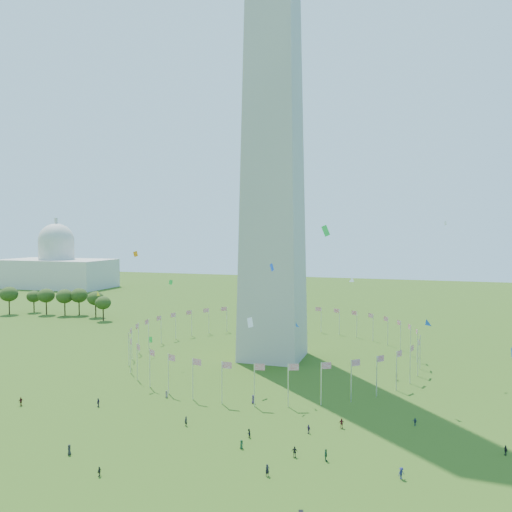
% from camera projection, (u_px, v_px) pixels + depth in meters
% --- Properties ---
extents(ground, '(600.00, 600.00, 0.00)m').
position_uv_depth(ground, '(203.00, 421.00, 95.04)').
color(ground, '#2A4911').
rests_on(ground, ground).
extents(washington_monument, '(16.80, 16.80, 169.00)m').
position_uv_depth(washington_monument, '(273.00, 57.00, 138.42)').
color(washington_monument, '#B4AFA0').
rests_on(washington_monument, ground).
extents(flag_ring, '(80.24, 80.24, 9.00)m').
position_uv_depth(flag_ring, '(273.00, 342.00, 142.46)').
color(flag_ring, silver).
rests_on(flag_ring, ground).
extents(capitol_building, '(70.00, 35.00, 46.00)m').
position_uv_depth(capitol_building, '(57.00, 252.00, 319.28)').
color(capitol_building, beige).
rests_on(capitol_building, ground).
extents(crowd, '(92.86, 63.42, 2.00)m').
position_uv_depth(crowd, '(266.00, 424.00, 91.45)').
color(crowd, '#1B452E').
rests_on(crowd, ground).
extents(kites_aloft, '(116.63, 62.48, 34.74)m').
position_uv_depth(kites_aloft, '(270.00, 302.00, 111.94)').
color(kites_aloft, blue).
rests_on(kites_aloft, ground).
extents(tree_line_west, '(55.31, 15.56, 11.80)m').
position_uv_depth(tree_line_west, '(59.00, 303.00, 213.27)').
color(tree_line_west, '#37541C').
rests_on(tree_line_west, ground).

